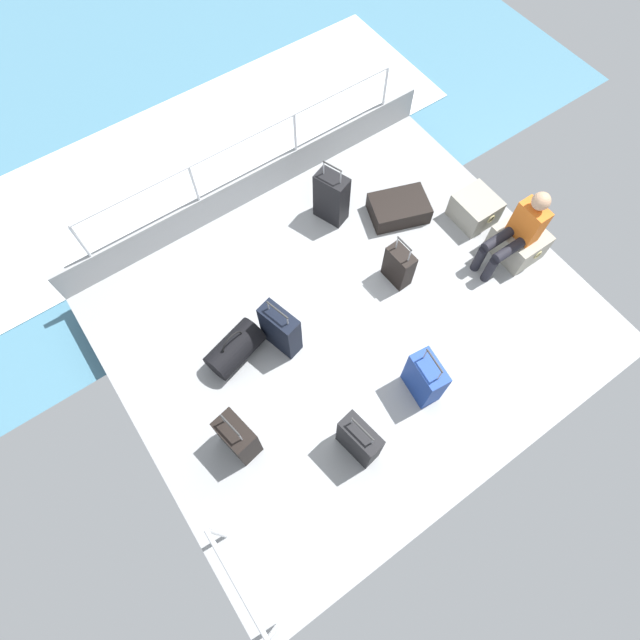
# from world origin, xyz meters

# --- Properties ---
(ground_plane) EXTENTS (4.40, 5.20, 0.06)m
(ground_plane) POSITION_xyz_m (0.00, 0.00, -0.03)
(ground_plane) COLOR #939699
(gunwale_port) EXTENTS (0.06, 5.20, 0.45)m
(gunwale_port) POSITION_xyz_m (-2.17, 0.00, 0.23)
(gunwale_port) COLOR #939699
(gunwale_port) RESTS_ON ground_plane
(railing_port) EXTENTS (0.04, 4.20, 1.02)m
(railing_port) POSITION_xyz_m (-2.17, 0.00, 0.78)
(railing_port) COLOR silver
(railing_port) RESTS_ON ground_plane
(stair_rail_starboard) EXTENTS (0.94, 0.04, 0.97)m
(stair_rail_starboard) POSITION_xyz_m (1.60, -2.35, 0.65)
(stair_rail_starboard) COLOR silver
(stair_rail_starboard) RESTS_ON ground_plane
(sea_wake) EXTENTS (12.00, 12.00, 0.01)m
(sea_wake) POSITION_xyz_m (-3.60, 0.00, -0.34)
(sea_wake) COLOR teal
(sea_wake) RESTS_ON ground_plane
(cargo_crate_0) EXTENTS (0.53, 0.47, 0.35)m
(cargo_crate_0) POSITION_xyz_m (-0.30, 2.11, 0.18)
(cargo_crate_0) COLOR gray
(cargo_crate_0) RESTS_ON ground_plane
(cargo_crate_1) EXTENTS (0.59, 0.50, 0.39)m
(cargo_crate_1) POSITION_xyz_m (0.37, 2.18, 0.19)
(cargo_crate_1) COLOR #9E9989
(cargo_crate_1) RESTS_ON ground_plane
(passenger_seated) EXTENTS (0.34, 0.66, 1.09)m
(passenger_seated) POSITION_xyz_m (0.37, 2.00, 0.57)
(passenger_seated) COLOR orange
(passenger_seated) RESTS_ON ground_plane
(suitcase_0) EXTENTS (0.70, 0.83, 0.24)m
(suitcase_0) POSITION_xyz_m (-0.88, 1.37, 0.12)
(suitcase_0) COLOR black
(suitcase_0) RESTS_ON ground_plane
(suitcase_1) EXTENTS (0.44, 0.28, 0.82)m
(suitcase_1) POSITION_xyz_m (1.07, 0.11, 0.31)
(suitcase_1) COLOR navy
(suitcase_1) RESTS_ON ground_plane
(suitcase_2) EXTENTS (0.35, 0.20, 0.73)m
(suitcase_2) POSITION_xyz_m (-0.16, 0.77, 0.26)
(suitcase_2) COLOR black
(suitcase_2) RESTS_ON ground_plane
(suitcase_3) EXTENTS (0.47, 0.30, 0.80)m
(suitcase_3) POSITION_xyz_m (-0.23, -0.80, 0.33)
(suitcase_3) COLOR black
(suitcase_3) RESTS_ON ground_plane
(suitcase_4) EXTENTS (0.46, 0.26, 0.78)m
(suitcase_4) POSITION_xyz_m (1.19, -0.82, 0.32)
(suitcase_4) COLOR black
(suitcase_4) RESTS_ON ground_plane
(suitcase_5) EXTENTS (0.45, 0.35, 0.90)m
(suitcase_5) POSITION_xyz_m (-1.35, 0.66, 0.35)
(suitcase_5) COLOR black
(suitcase_5) RESTS_ON ground_plane
(suitcase_6) EXTENTS (0.44, 0.31, 0.79)m
(suitcase_6) POSITION_xyz_m (0.49, -1.77, 0.30)
(suitcase_6) COLOR black
(suitcase_6) RESTS_ON ground_plane
(duffel_bag) EXTENTS (0.49, 0.70, 0.49)m
(duffel_bag) POSITION_xyz_m (-0.39, -1.31, 0.17)
(duffel_bag) COLOR black
(duffel_bag) RESTS_ON ground_plane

